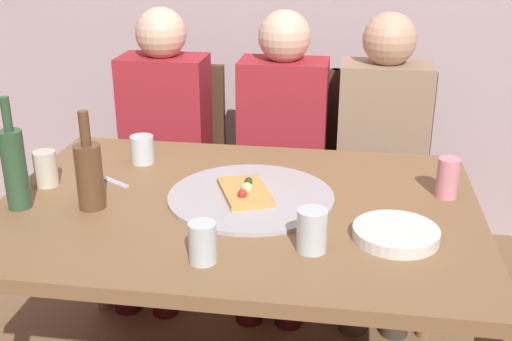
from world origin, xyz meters
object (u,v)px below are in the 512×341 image
object	(u,v)px
wine_bottle	(15,167)
guest_in_sweater	(160,139)
beer_bottle	(89,174)
short_glass	(203,242)
chair_middle	(284,161)
wine_glass	(312,230)
tumbler_far	(142,149)
guest_in_beanie	(280,145)
guest_by_wall	(382,150)
tumbler_near	(46,169)
pizza_tray	(251,196)
chair_left	(172,155)
dining_table	(237,225)
plate_stack	(396,234)
soda_can	(448,178)
pizza_slice_last	(245,191)
table_knife	(105,178)
chair_right	(379,166)

from	to	relation	value
wine_bottle	guest_in_sweater	world-z (taller)	guest_in_sweater
beer_bottle	guest_in_sweater	bearing A→B (deg)	93.78
short_glass	chair_middle	distance (m)	1.27
wine_glass	short_glass	world-z (taller)	wine_glass
tumbler_far	short_glass	world-z (taller)	short_glass
guest_in_beanie	guest_by_wall	size ratio (longest dim) A/B	1.00
tumbler_near	guest_in_sweater	xyz separation A→B (m)	(0.15, 0.71, -0.13)
wine_bottle	short_glass	distance (m)	0.64
pizza_tray	chair_middle	bearing A→B (deg)	89.60
guest_by_wall	chair_left	bearing A→B (deg)	-9.39
dining_table	guest_by_wall	distance (m)	0.87
plate_stack	wine_glass	bearing A→B (deg)	-156.77
dining_table	wine_glass	xyz separation A→B (m)	(0.24, -0.25, 0.13)
guest_by_wall	guest_in_beanie	bearing A→B (deg)	0.00
plate_stack	guest_by_wall	xyz separation A→B (m)	(0.00, 0.91, -0.10)
tumbler_near	soda_can	world-z (taller)	soda_can
tumbler_far	guest_in_sweater	distance (m)	0.50
chair_left	guest_by_wall	size ratio (longest dim) A/B	0.77
dining_table	short_glass	xyz separation A→B (m)	(-0.02, -0.35, 0.13)
pizza_slice_last	chair_middle	distance (m)	0.90
plate_stack	beer_bottle	bearing A→B (deg)	175.66
table_knife	chair_right	bearing A→B (deg)	-107.05
table_knife	guest_in_sweater	xyz separation A→B (m)	(-0.01, 0.63, -0.08)
tumbler_far	chair_right	bearing A→B (deg)	36.98
pizza_slice_last	table_knife	distance (m)	0.48
pizza_slice_last	beer_bottle	world-z (taller)	beer_bottle
table_knife	short_glass	bearing A→B (deg)	165.10
table_knife	guest_in_beanie	bearing A→B (deg)	-95.96
tumbler_near	wine_glass	bearing A→B (deg)	-18.84
tumbler_near	plate_stack	distance (m)	1.08
soda_can	wine_bottle	bearing A→B (deg)	-167.86
chair_right	pizza_tray	bearing A→B (deg)	64.23
pizza_tray	table_knife	xyz separation A→B (m)	(-0.49, 0.08, -0.00)
wine_bottle	guest_in_sweater	bearing A→B (deg)	80.08
wine_bottle	tumbler_near	xyz separation A→B (m)	(0.00, 0.16, -0.07)
pizza_tray	guest_in_beanie	distance (m)	0.71
tumbler_near	chair_middle	distance (m)	1.11
beer_bottle	tumbler_far	world-z (taller)	beer_bottle
wine_bottle	guest_by_wall	size ratio (longest dim) A/B	0.28
chair_right	guest_in_beanie	size ratio (longest dim) A/B	0.77
pizza_slice_last	chair_left	size ratio (longest dim) A/B	0.28
pizza_tray	soda_can	xyz separation A→B (m)	(0.58, 0.10, 0.06)
guest_by_wall	dining_table	bearing A→B (deg)	58.91
wine_glass	plate_stack	xyz separation A→B (m)	(0.21, 0.09, -0.04)
pizza_slice_last	chair_right	distance (m)	0.99
tumbler_far	plate_stack	xyz separation A→B (m)	(0.83, -0.43, -0.03)
table_knife	guest_in_beanie	distance (m)	0.81
chair_right	guest_by_wall	xyz separation A→B (m)	(-0.00, -0.15, 0.13)
guest_by_wall	pizza_slice_last	bearing A→B (deg)	58.83
tumbler_near	plate_stack	size ratio (longest dim) A/B	0.49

